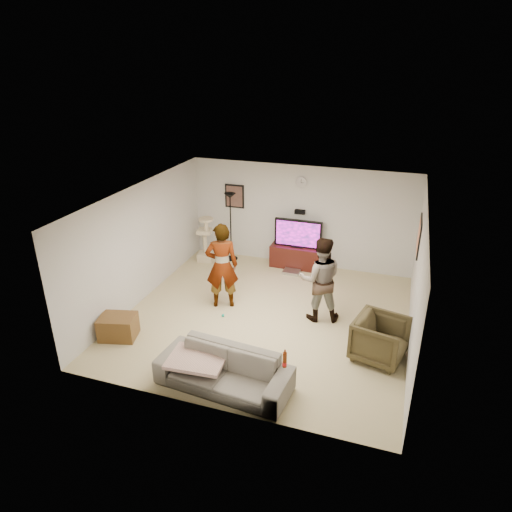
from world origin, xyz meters
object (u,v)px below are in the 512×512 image
(tv_stand, at_px, (297,257))
(beer_bottle, at_px, (285,360))
(person_left, at_px, (222,266))
(sofa, at_px, (224,370))
(floor_lamp, at_px, (231,227))
(tv, at_px, (298,233))
(armchair, at_px, (380,339))
(side_table, at_px, (118,327))
(person_right, at_px, (320,279))
(cat_tree, at_px, (205,239))

(tv_stand, relative_size, beer_bottle, 5.26)
(person_left, relative_size, sofa, 0.86)
(floor_lamp, distance_m, sofa, 5.01)
(tv, height_order, beer_bottle, tv)
(person_left, distance_m, armchair, 3.42)
(side_table, bearing_deg, tv, 59.25)
(tv_stand, relative_size, armchair, 1.54)
(person_left, relative_size, person_right, 1.06)
(person_left, height_order, beer_bottle, person_left)
(tv_stand, height_order, sofa, sofa)
(tv_stand, relative_size, side_table, 2.00)
(beer_bottle, bearing_deg, person_left, 129.61)
(person_left, bearing_deg, beer_bottle, 106.76)
(person_right, bearing_deg, side_table, 12.77)
(beer_bottle, bearing_deg, floor_lamp, 119.89)
(cat_tree, xyz_separation_m, sofa, (2.30, -4.39, -0.27))
(tv_stand, bearing_deg, beer_bottle, -78.55)
(sofa, xyz_separation_m, side_table, (-2.40, 0.67, -0.09))
(cat_tree, distance_m, armchair, 5.38)
(floor_lamp, relative_size, sofa, 0.82)
(cat_tree, bearing_deg, tv, 8.60)
(tv, relative_size, sofa, 0.54)
(armchair, bearing_deg, person_right, 65.63)
(person_right, distance_m, sofa, 2.78)
(person_right, xyz_separation_m, side_table, (-3.40, -1.86, -0.65))
(floor_lamp, height_order, armchair, floor_lamp)
(sofa, bearing_deg, tv, 95.01)
(tv_stand, distance_m, tv, 0.62)
(beer_bottle, bearing_deg, tv, 101.45)
(person_left, xyz_separation_m, armchair, (3.27, -0.85, -0.53))
(floor_lamp, xyz_separation_m, person_left, (0.70, -2.27, 0.04))
(floor_lamp, xyz_separation_m, sofa, (1.70, -4.67, -0.56))
(beer_bottle, bearing_deg, cat_tree, 126.80)
(person_left, bearing_deg, sofa, 89.86)
(tv, distance_m, person_left, 2.56)
(sofa, bearing_deg, cat_tree, 122.95)
(person_left, bearing_deg, side_table, 28.30)
(tv_stand, height_order, cat_tree, cat_tree)
(armchair, bearing_deg, cat_tree, 71.62)
(tv, height_order, person_left, person_left)
(tv, distance_m, armchair, 3.93)
(tv_stand, height_order, side_table, tv_stand)
(person_right, xyz_separation_m, beer_bottle, (-0.02, -2.53, -0.12))
(cat_tree, xyz_separation_m, person_left, (1.30, -1.99, 0.33))
(sofa, xyz_separation_m, beer_bottle, (0.98, 0.00, 0.44))
(cat_tree, distance_m, beer_bottle, 5.49)
(person_left, bearing_deg, floor_lamp, -95.75)
(tv, bearing_deg, sofa, -90.27)
(cat_tree, height_order, side_table, cat_tree)
(cat_tree, height_order, armchair, cat_tree)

